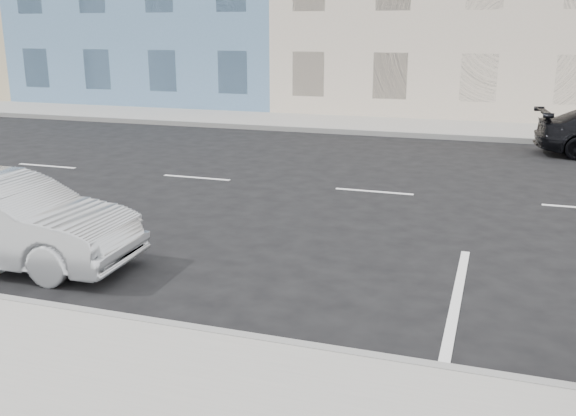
{
  "coord_description": "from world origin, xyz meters",
  "views": [
    {
      "loc": [
        0.33,
        -12.58,
        3.2
      ],
      "look_at": [
        -2.38,
        -4.44,
        0.8
      ],
      "focal_mm": 40.0,
      "sensor_mm": 36.0,
      "label": 1
    }
  ],
  "objects": [
    {
      "name": "ground",
      "position": [
        0.0,
        0.0,
        0.0
      ],
      "size": [
        120.0,
        120.0,
        0.0
      ],
      "primitive_type": "plane",
      "color": "black",
      "rests_on": "ground"
    },
    {
      "name": "curb_far",
      "position": [
        -5.0,
        7.0,
        0.08
      ],
      "size": [
        80.0,
        0.12,
        0.16
      ],
      "primitive_type": "cube",
      "color": "gray",
      "rests_on": "ground"
    },
    {
      "name": "sidewalk_far",
      "position": [
        -5.0,
        8.7,
        0.07
      ],
      "size": [
        80.0,
        3.4,
        0.15
      ],
      "primitive_type": "cube",
      "color": "gray",
      "rests_on": "ground"
    },
    {
      "name": "curb_near",
      "position": [
        -5.0,
        -7.0,
        0.08
      ],
      "size": [
        80.0,
        0.12,
        0.16
      ],
      "primitive_type": "cube",
      "color": "gray",
      "rests_on": "ground"
    },
    {
      "name": "sedan_silver",
      "position": [
        -6.11,
        -5.72,
        0.62
      ],
      "size": [
        3.83,
        1.47,
        1.25
      ],
      "primitive_type": "imported",
      "rotation": [
        0.0,
        0.0,
        1.61
      ],
      "color": "#ABAFB3",
      "rests_on": "ground"
    }
  ]
}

